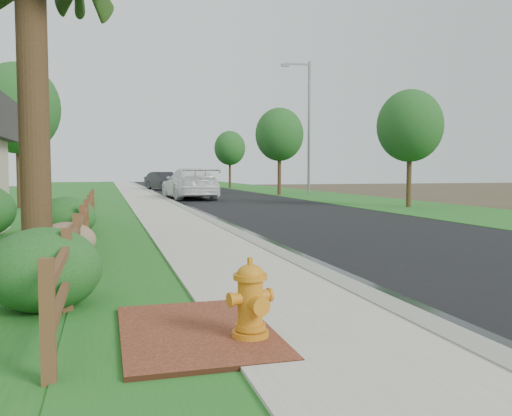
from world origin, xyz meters
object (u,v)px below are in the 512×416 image
object	(u,v)px
fire_hydrant	(251,301)
ranch_fence	(85,222)
dark_car_mid	(197,183)
streetlight	(307,119)
white_suv	(190,184)

from	to	relation	value
fire_hydrant	ranch_fence	bearing A→B (deg)	103.68
fire_hydrant	dark_car_mid	world-z (taller)	dark_car_mid
fire_hydrant	streetlight	xyz separation A→B (m)	(13.51, 33.90, 5.23)
dark_car_mid	streetlight	distance (m)	11.10
ranch_fence	fire_hydrant	xyz separation A→B (m)	(1.90, -7.81, -0.14)
streetlight	fire_hydrant	bearing A→B (deg)	-111.73
dark_car_mid	white_suv	bearing A→B (deg)	70.49
fire_hydrant	dark_car_mid	distance (m)	40.91
streetlight	dark_car_mid	bearing A→B (deg)	138.59
dark_car_mid	streetlight	bearing A→B (deg)	130.51
fire_hydrant	streetlight	bearing A→B (deg)	68.27
fire_hydrant	white_suv	bearing A→B (deg)	82.66
fire_hydrant	streetlight	size ratio (longest dim) A/B	0.08
fire_hydrant	streetlight	distance (m)	36.86
white_suv	streetlight	world-z (taller)	streetlight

